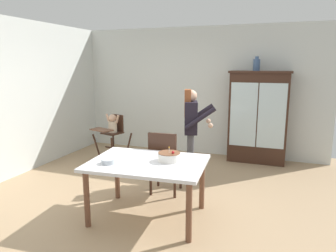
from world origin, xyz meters
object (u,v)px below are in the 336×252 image
object	(u,v)px
ceramic_vase	(257,64)
birthday_cake	(169,157)
adult_person	(191,124)
china_cabinet	(258,117)
dining_table	(148,168)
dining_chair_far_side	(164,159)
high_chair_with_toddler	(112,129)
serving_bowl	(109,161)

from	to	relation	value
ceramic_vase	birthday_cake	xyz separation A→B (m)	(-0.78, -2.77, -1.12)
ceramic_vase	adult_person	bearing A→B (deg)	-120.22
china_cabinet	birthday_cake	xyz separation A→B (m)	(-0.86, -2.77, -0.11)
dining_table	dining_chair_far_side	distance (m)	0.74
high_chair_with_toddler	ceramic_vase	bearing A→B (deg)	36.63
high_chair_with_toddler	dining_chair_far_side	size ratio (longest dim) A/B	0.99
ceramic_vase	serving_bowl	distance (m)	3.62
high_chair_with_toddler	serving_bowl	distance (m)	2.51
ceramic_vase	adult_person	distance (m)	1.96
high_chair_with_toddler	birthday_cake	size ratio (longest dim) A/B	3.39
ceramic_vase	adult_person	world-z (taller)	ceramic_vase
high_chair_with_toddler	dining_chair_far_side	xyz separation A→B (m)	(1.57, -1.23, -0.10)
china_cabinet	ceramic_vase	size ratio (longest dim) A/B	6.67
birthday_cake	dining_table	bearing A→B (deg)	-155.35
ceramic_vase	birthday_cake	distance (m)	3.09
dining_table	china_cabinet	bearing A→B (deg)	68.92
dining_table	birthday_cake	world-z (taller)	birthday_cake
china_cabinet	ceramic_vase	bearing A→B (deg)	177.35
china_cabinet	ceramic_vase	distance (m)	1.02
serving_bowl	dining_chair_far_side	bearing A→B (deg)	69.78
adult_person	birthday_cake	xyz separation A→B (m)	(0.08, -1.29, -0.17)
adult_person	serving_bowl	world-z (taller)	adult_person
high_chair_with_toddler	serving_bowl	world-z (taller)	high_chair_with_toddler
ceramic_vase	high_chair_with_toddler	distance (m)	3.08
adult_person	serving_bowl	size ratio (longest dim) A/B	8.50
china_cabinet	dining_chair_far_side	size ratio (longest dim) A/B	1.88
china_cabinet	dining_table	distance (m)	3.10
serving_bowl	dining_chair_far_side	distance (m)	1.05
high_chair_with_toddler	dining_chair_far_side	bearing A→B (deg)	-20.55
adult_person	dining_table	xyz separation A→B (m)	(-0.17, -1.40, -0.32)
ceramic_vase	dining_table	xyz separation A→B (m)	(-1.03, -2.88, -1.27)
china_cabinet	birthday_cake	distance (m)	2.90
china_cabinet	dining_table	world-z (taller)	china_cabinet
china_cabinet	ceramic_vase	xyz separation A→B (m)	(-0.08, 0.00, 1.01)
adult_person	dining_chair_far_side	world-z (taller)	adult_person
china_cabinet	dining_chair_far_side	xyz separation A→B (m)	(-1.16, -2.15, -0.35)
adult_person	serving_bowl	distance (m)	1.74
high_chair_with_toddler	birthday_cake	distance (m)	2.63
china_cabinet	high_chair_with_toddler	size ratio (longest dim) A/B	1.90
ceramic_vase	dining_chair_far_side	bearing A→B (deg)	-116.72
ceramic_vase	serving_bowl	bearing A→B (deg)	-114.78
serving_bowl	birthday_cake	bearing A→B (deg)	27.88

